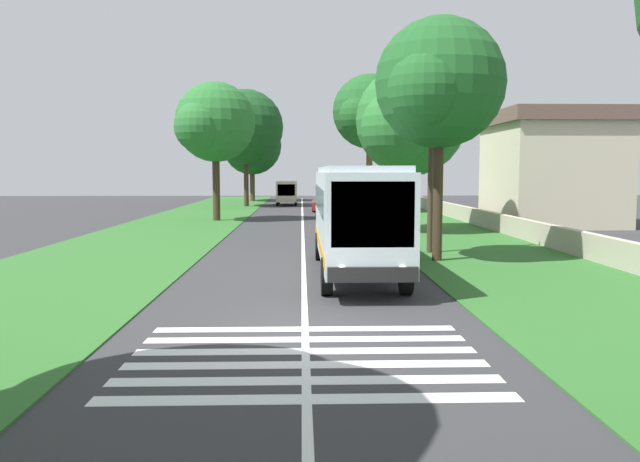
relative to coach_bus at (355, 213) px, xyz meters
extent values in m
plane|color=#333335|center=(-7.64, 1.80, -2.15)|extent=(160.00, 160.00, 0.00)
cube|color=#2D6628|center=(7.36, 10.00, -2.13)|extent=(120.00, 8.00, 0.04)
cube|color=#2D6628|center=(7.36, -6.40, -2.13)|extent=(120.00, 8.00, 0.04)
cube|color=silver|center=(7.36, 1.80, -2.14)|extent=(110.00, 0.16, 0.01)
cube|color=silver|center=(-0.03, 0.00, -0.05)|extent=(11.00, 2.50, 2.90)
cube|color=slate|center=(0.27, 0.00, 0.48)|extent=(9.68, 2.54, 0.85)
cube|color=slate|center=(-5.49, 0.00, 0.30)|extent=(0.08, 2.20, 1.74)
cube|color=orange|center=(-0.03, 0.00, -1.05)|extent=(10.78, 2.53, 0.36)
cube|color=silver|center=(-0.03, 0.00, 1.49)|extent=(10.56, 2.30, 0.18)
cube|color=black|center=(-5.61, 0.00, -1.28)|extent=(0.16, 2.40, 0.40)
sphere|color=#F2EDCC|center=(-5.55, 0.80, -1.15)|extent=(0.24, 0.24, 0.24)
sphere|color=#F2EDCC|center=(-5.55, -0.81, -1.15)|extent=(0.24, 0.24, 0.24)
cylinder|color=black|center=(-3.93, 1.15, -1.60)|extent=(1.10, 0.32, 1.10)
cylinder|color=black|center=(3.47, 1.15, -1.60)|extent=(1.10, 0.32, 1.10)
cylinder|color=black|center=(-3.93, -1.15, -1.60)|extent=(1.10, 0.32, 1.10)
cylinder|color=black|center=(3.47, -1.15, -1.60)|extent=(1.10, 0.32, 1.10)
cube|color=silver|center=(-12.42, 1.80, -2.14)|extent=(0.45, 6.80, 0.01)
cube|color=silver|center=(-11.52, 1.80, -2.14)|extent=(0.45, 6.80, 0.01)
cube|color=silver|center=(-10.62, 1.80, -2.14)|extent=(0.45, 6.80, 0.01)
cube|color=silver|center=(-9.72, 1.80, -2.14)|extent=(0.45, 6.80, 0.01)
cube|color=silver|center=(-8.82, 1.80, -2.14)|extent=(0.45, 6.80, 0.01)
cube|color=silver|center=(-7.92, 1.80, -2.14)|extent=(0.45, 6.80, 0.01)
cube|color=gold|center=(16.08, -0.22, -1.62)|extent=(4.30, 1.75, 0.70)
cube|color=slate|center=(15.98, -0.22, -0.99)|extent=(2.00, 1.61, 0.55)
cylinder|color=black|center=(14.73, 0.56, -1.83)|extent=(0.64, 0.22, 0.64)
cylinder|color=black|center=(17.43, 0.56, -1.83)|extent=(0.64, 0.22, 0.64)
cylinder|color=black|center=(14.73, -1.00, -1.83)|extent=(0.64, 0.22, 0.64)
cylinder|color=black|center=(17.43, -1.00, -1.83)|extent=(0.64, 0.22, 0.64)
cube|color=#B7A893|center=(25.84, -0.09, -1.62)|extent=(4.30, 1.75, 0.70)
cube|color=slate|center=(25.74, -0.09, -0.99)|extent=(2.00, 1.61, 0.55)
cylinder|color=black|center=(24.49, 0.69, -1.83)|extent=(0.64, 0.22, 0.64)
cylinder|color=black|center=(27.19, 0.69, -1.83)|extent=(0.64, 0.22, 0.64)
cylinder|color=black|center=(24.49, -0.87, -1.83)|extent=(0.64, 0.22, 0.64)
cylinder|color=black|center=(27.19, -0.87, -1.83)|extent=(0.64, 0.22, 0.64)
cube|color=#B21E1E|center=(35.22, 0.02, -1.62)|extent=(4.30, 1.75, 0.70)
cube|color=slate|center=(35.12, 0.02, -0.99)|extent=(2.00, 1.61, 0.55)
cylinder|color=black|center=(33.87, 0.80, -1.83)|extent=(0.64, 0.22, 0.64)
cylinder|color=black|center=(36.57, 0.80, -1.83)|extent=(0.64, 0.22, 0.64)
cylinder|color=black|center=(33.87, -0.76, -1.83)|extent=(0.64, 0.22, 0.64)
cylinder|color=black|center=(36.57, -0.76, -1.83)|extent=(0.64, 0.22, 0.64)
cube|color=#BFB299|center=(45.85, 3.42, -0.67)|extent=(6.00, 2.10, 2.10)
cube|color=slate|center=(46.05, 3.42, -0.29)|extent=(5.04, 2.13, 0.70)
cube|color=slate|center=(42.88, 3.42, -0.46)|extent=(0.06, 1.76, 1.18)
cylinder|color=black|center=(43.95, 4.37, -1.77)|extent=(0.76, 0.24, 0.76)
cylinder|color=black|center=(47.75, 4.37, -1.77)|extent=(0.76, 0.24, 0.76)
cylinder|color=black|center=(43.95, 2.47, -1.77)|extent=(0.76, 0.24, 0.76)
cylinder|color=black|center=(47.75, 2.47, -1.77)|extent=(0.76, 0.24, 0.76)
cylinder|color=#4C3826|center=(54.91, 7.77, 0.25)|extent=(0.60, 0.60, 4.71)
sphere|color=#19471E|center=(54.91, 7.77, 4.54)|extent=(7.02, 7.02, 7.02)
sphere|color=#19471E|center=(57.02, 7.77, 4.01)|extent=(5.23, 5.23, 5.23)
sphere|color=#19471E|center=(53.16, 8.82, 4.01)|extent=(3.91, 3.91, 3.91)
cylinder|color=#3D2D1E|center=(42.99, 7.47, 0.84)|extent=(0.48, 0.48, 5.89)
sphere|color=#19471E|center=(42.99, 7.47, 5.87)|extent=(7.56, 7.56, 7.56)
sphere|color=#19471E|center=(45.26, 7.47, 5.30)|extent=(4.25, 4.25, 4.25)
sphere|color=#19471E|center=(41.10, 8.61, 5.30)|extent=(4.17, 4.17, 4.17)
cylinder|color=#3D2D1E|center=(24.25, 8.02, 0.64)|extent=(0.53, 0.53, 5.49)
sphere|color=#286B2D|center=(24.25, 8.02, 4.96)|extent=(5.72, 5.72, 5.72)
sphere|color=#286B2D|center=(25.97, 8.02, 4.53)|extent=(3.31, 3.31, 3.31)
sphere|color=#286B2D|center=(22.82, 8.88, 4.53)|extent=(3.63, 3.63, 3.63)
cylinder|color=brown|center=(15.25, -4.50, 0.25)|extent=(0.37, 0.37, 4.71)
sphere|color=#286B2D|center=(15.25, -4.50, 4.37)|extent=(6.42, 6.42, 6.42)
sphere|color=#286B2D|center=(17.18, -4.50, 3.89)|extent=(4.37, 4.37, 4.37)
sphere|color=#286B2D|center=(13.65, -3.54, 3.89)|extent=(4.20, 4.20, 4.20)
cylinder|color=brown|center=(33.15, -4.00, 1.35)|extent=(0.54, 0.54, 6.91)
sphere|color=#1E5623|center=(33.15, -4.00, 6.55)|extent=(6.37, 6.37, 6.37)
sphere|color=#1E5623|center=(35.06, -4.00, 6.07)|extent=(4.18, 4.18, 4.18)
sphere|color=#1E5623|center=(31.56, -3.04, 6.07)|extent=(3.60, 3.60, 3.60)
cylinder|color=#3D2D1E|center=(2.95, -3.52, 0.68)|extent=(0.39, 0.39, 5.58)
sphere|color=#1E5623|center=(2.95, -3.52, 4.87)|extent=(5.07, 5.07, 5.07)
sphere|color=#1E5623|center=(4.47, -3.52, 4.49)|extent=(3.12, 3.12, 3.12)
sphere|color=#1E5623|center=(1.68, -2.76, 4.49)|extent=(2.93, 2.93, 2.93)
cylinder|color=#473828|center=(5.46, -3.72, 2.39)|extent=(0.24, 0.24, 8.99)
cube|color=#3D3326|center=(5.46, -3.72, 6.29)|extent=(0.12, 1.40, 0.12)
cube|color=#B2A893|center=(12.36, -9.80, -1.58)|extent=(70.00, 0.40, 1.05)
cube|color=beige|center=(20.29, -14.83, 1.18)|extent=(8.66, 7.27, 6.65)
cube|color=brown|center=(20.29, -14.83, 4.96)|extent=(9.26, 7.87, 0.90)
camera|label=1|loc=(-22.20, 1.87, 1.43)|focal=35.92mm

